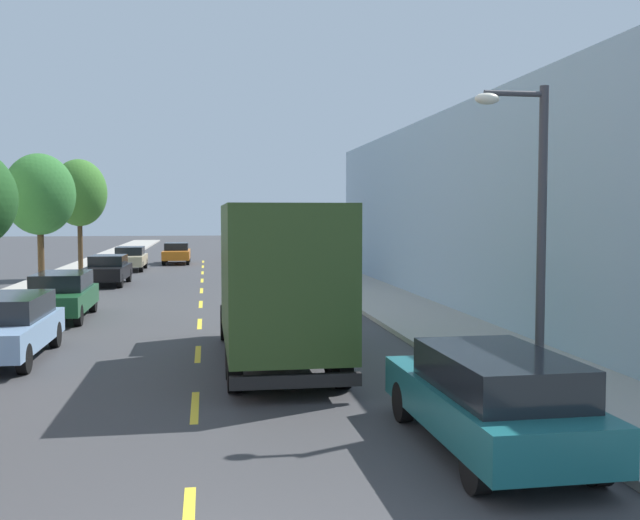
# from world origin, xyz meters

# --- Properties ---
(ground_plane) EXTENTS (160.00, 160.00, 0.00)m
(ground_plane) POSITION_xyz_m (0.00, 30.00, 0.00)
(ground_plane) COLOR #38383A
(sidewalk_left) EXTENTS (3.20, 120.00, 0.14)m
(sidewalk_left) POSITION_xyz_m (-7.10, 28.00, 0.07)
(sidewalk_left) COLOR #A39E93
(sidewalk_left) RESTS_ON ground_plane
(sidewalk_right) EXTENTS (3.20, 120.00, 0.14)m
(sidewalk_right) POSITION_xyz_m (7.10, 28.00, 0.07)
(sidewalk_right) COLOR #A39E93
(sidewalk_right) RESTS_ON ground_plane
(lane_centerline_dashes) EXTENTS (0.14, 47.20, 0.01)m
(lane_centerline_dashes) POSITION_xyz_m (0.00, 24.50, 0.00)
(lane_centerline_dashes) COLOR yellow
(lane_centerline_dashes) RESTS_ON ground_plane
(apartment_block_opposite) EXTENTS (10.00, 36.00, 7.16)m
(apartment_block_opposite) POSITION_xyz_m (13.70, 20.00, 3.58)
(apartment_block_opposite) COLOR #9EB7CC
(apartment_block_opposite) RESTS_ON ground_plane
(street_tree_third) EXTENTS (2.81, 2.81, 5.73)m
(street_tree_third) POSITION_xyz_m (-6.40, 24.95, 4.21)
(street_tree_third) COLOR #47331E
(street_tree_third) RESTS_ON sidewalk_left
(street_tree_farthest) EXTENTS (2.88, 2.88, 6.19)m
(street_tree_farthest) POSITION_xyz_m (-6.40, 34.36, 4.53)
(street_tree_farthest) COLOR #47331E
(street_tree_farthest) RESTS_ON sidewalk_left
(street_lamp) EXTENTS (1.35, 0.28, 5.54)m
(street_lamp) POSITION_xyz_m (5.92, 6.12, 3.42)
(street_lamp) COLOR #38383D
(street_lamp) RESTS_ON sidewalk_right
(delivery_box_truck) EXTENTS (2.42, 8.04, 3.65)m
(delivery_box_truck) POSITION_xyz_m (1.80, 10.53, 2.03)
(delivery_box_truck) COLOR #2D471E
(delivery_box_truck) RESTS_ON ground_plane
(parked_suv_silver) EXTENTS (2.06, 4.84, 1.93)m
(parked_suv_silver) POSITION_xyz_m (4.25, 29.31, 0.99)
(parked_suv_silver) COLOR #B2B5BA
(parked_suv_silver) RESTS_ON ground_plane
(parked_suv_burgundy) EXTENTS (2.00, 4.82, 1.93)m
(parked_suv_burgundy) POSITION_xyz_m (4.38, 45.55, 0.99)
(parked_suv_burgundy) COLOR maroon
(parked_suv_burgundy) RESTS_ON ground_plane
(parked_sedan_champagne) EXTENTS (1.80, 4.50, 1.43)m
(parked_sedan_champagne) POSITION_xyz_m (-4.37, 39.62, 0.75)
(parked_sedan_champagne) COLOR tan
(parked_sedan_champagne) RESTS_ON ground_plane
(parked_wagon_forest) EXTENTS (1.87, 4.72, 1.50)m
(parked_wagon_forest) POSITION_xyz_m (-4.50, 18.85, 0.80)
(parked_wagon_forest) COLOR #194C28
(parked_wagon_forest) RESTS_ON ground_plane
(parked_wagon_teal) EXTENTS (1.89, 4.73, 1.50)m
(parked_wagon_teal) POSITION_xyz_m (4.27, 3.86, 0.80)
(parked_wagon_teal) COLOR #195B60
(parked_wagon_teal) RESTS_ON ground_plane
(parked_wagon_red) EXTENTS (1.82, 4.70, 1.50)m
(parked_wagon_red) POSITION_xyz_m (4.26, 54.01, 0.80)
(parked_wagon_red) COLOR #AD1E1E
(parked_wagon_red) RESTS_ON ground_plane
(parked_pickup_navy) EXTENTS (2.05, 5.32, 1.73)m
(parked_pickup_navy) POSITION_xyz_m (4.48, 35.60, 0.83)
(parked_pickup_navy) COLOR navy
(parked_pickup_navy) RESTS_ON ground_plane
(parked_wagon_sky) EXTENTS (1.84, 4.71, 1.50)m
(parked_wagon_sky) POSITION_xyz_m (-4.47, 12.04, 0.80)
(parked_wagon_sky) COLOR #7A9EC6
(parked_wagon_sky) RESTS_ON ground_plane
(parked_sedan_black) EXTENTS (1.91, 4.54, 1.43)m
(parked_sedan_black) POSITION_xyz_m (-4.49, 30.42, 0.75)
(parked_sedan_black) COLOR black
(parked_sedan_black) RESTS_ON ground_plane
(moving_orange_sedan) EXTENTS (1.80, 4.50, 1.43)m
(moving_orange_sedan) POSITION_xyz_m (-1.80, 45.28, 0.75)
(moving_orange_sedan) COLOR orange
(moving_orange_sedan) RESTS_ON ground_plane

